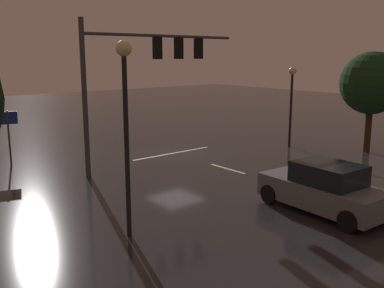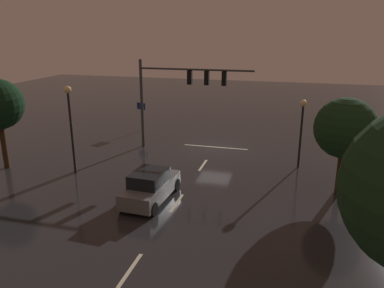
% 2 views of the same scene
% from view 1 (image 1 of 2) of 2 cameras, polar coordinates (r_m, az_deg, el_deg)
% --- Properties ---
extents(ground_plane, '(80.00, 80.00, 0.00)m').
position_cam_1_polar(ground_plane, '(23.13, -2.24, -1.33)').
color(ground_plane, '#232326').
extents(traffic_signal_assembly, '(8.52, 0.47, 6.70)m').
position_cam_1_polar(traffic_signal_assembly, '(20.32, -6.20, 10.56)').
color(traffic_signal_assembly, '#383A3D').
rests_on(traffic_signal_assembly, ground_plane).
extents(lane_dash_far, '(0.16, 2.20, 0.01)m').
position_cam_1_polar(lane_dash_far, '(20.20, 4.73, -3.27)').
color(lane_dash_far, beige).
rests_on(lane_dash_far, ground_plane).
extents(lane_dash_mid, '(0.16, 2.20, 0.01)m').
position_cam_1_polar(lane_dash_mid, '(16.67, 19.46, -7.18)').
color(lane_dash_mid, beige).
rests_on(lane_dash_mid, ground_plane).
extents(stop_bar, '(5.00, 0.16, 0.01)m').
position_cam_1_polar(stop_bar, '(23.30, -2.56, -1.23)').
color(stop_bar, beige).
rests_on(stop_bar, ground_plane).
extents(car_approaching, '(2.13, 4.45, 1.70)m').
position_cam_1_polar(car_approaching, '(15.24, 16.92, -5.65)').
color(car_approaching, slate).
rests_on(car_approaching, ground_plane).
extents(street_lamp_left_kerb, '(0.44, 0.44, 4.54)m').
position_cam_1_polar(street_lamp_left_kerb, '(25.15, 12.97, 6.87)').
color(street_lamp_left_kerb, black).
rests_on(street_lamp_left_kerb, ground_plane).
extents(street_lamp_right_kerb, '(0.44, 0.44, 5.58)m').
position_cam_1_polar(street_lamp_right_kerb, '(12.11, -8.75, 5.16)').
color(street_lamp_right_kerb, black).
rests_on(street_lamp_right_kerb, ground_plane).
extents(route_sign, '(0.88, 0.32, 2.61)m').
position_cam_1_polar(route_sign, '(22.36, -23.04, 2.22)').
color(route_sign, '#383A3D').
rests_on(route_sign, ground_plane).
extents(tree_left_far, '(3.32, 3.32, 5.39)m').
position_cam_1_polar(tree_left_far, '(25.05, 22.56, 7.37)').
color(tree_left_far, '#382314').
rests_on(tree_left_far, ground_plane).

